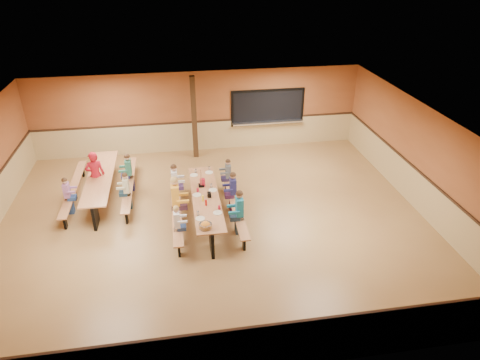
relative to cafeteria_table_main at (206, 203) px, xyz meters
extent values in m
plane|color=brown|center=(0.20, -0.18, -0.53)|extent=(12.00, 12.00, 0.00)
cube|color=brown|center=(0.20, 4.82, 0.97)|extent=(12.00, 0.04, 3.00)
cube|color=brown|center=(0.20, -5.18, 0.97)|extent=(12.00, 0.04, 3.00)
cube|color=brown|center=(6.20, -0.18, 0.97)|extent=(0.04, 10.00, 3.00)
cube|color=white|center=(0.20, -0.18, 2.47)|extent=(12.00, 10.00, 0.04)
cube|color=black|center=(2.80, 4.79, 1.02)|extent=(2.60, 0.06, 1.20)
cube|color=silver|center=(2.80, 4.70, 0.45)|extent=(2.70, 0.28, 0.06)
cube|color=black|center=(0.00, 4.22, 0.97)|extent=(0.18, 0.18, 3.00)
cube|color=#A86B42|center=(0.00, 0.00, 0.19)|extent=(0.75, 3.60, 0.04)
cube|color=black|center=(0.00, -1.55, -0.18)|extent=(0.08, 0.60, 0.70)
cube|color=black|center=(0.00, 1.55, -0.18)|extent=(0.08, 0.60, 0.70)
cube|color=#A86B42|center=(-0.82, 0.00, -0.09)|extent=(0.26, 3.60, 0.04)
cube|color=black|center=(-0.82, 0.00, -0.32)|extent=(0.06, 0.18, 0.41)
cube|color=#A86B42|center=(0.83, 0.00, -0.09)|extent=(0.26, 3.60, 0.04)
cube|color=black|center=(0.83, 0.00, -0.32)|extent=(0.06, 0.18, 0.41)
cube|color=#A86B42|center=(-3.05, 1.71, 0.19)|extent=(0.75, 3.60, 0.04)
cube|color=black|center=(-3.05, 0.16, -0.18)|extent=(0.08, 0.60, 0.70)
cube|color=black|center=(-3.05, 3.26, -0.18)|extent=(0.08, 0.60, 0.70)
cube|color=#A86B42|center=(-3.87, 1.71, -0.09)|extent=(0.26, 3.60, 0.04)
cube|color=black|center=(-3.87, 1.71, -0.32)|extent=(0.06, 0.18, 0.41)
cube|color=#A86B42|center=(-2.22, 1.71, -0.09)|extent=(0.26, 3.60, 0.04)
cube|color=black|center=(-2.22, 1.71, -0.32)|extent=(0.06, 0.18, 0.41)
imported|color=#A81320|center=(-3.17, 1.72, 0.25)|extent=(0.63, 0.48, 1.54)
cylinder|color=#AF172C|center=(-0.03, 0.61, 0.32)|extent=(0.16, 0.16, 0.22)
cube|color=black|center=(0.10, -0.04, 0.28)|extent=(0.10, 0.14, 0.13)
cylinder|color=yellow|center=(-0.09, -0.24, 0.30)|extent=(0.06, 0.06, 0.17)
cylinder|color=#B2140F|center=(-0.03, -0.47, 0.30)|extent=(0.06, 0.06, 0.17)
cube|color=black|center=(-0.07, 0.59, 0.24)|extent=(0.16, 0.16, 0.06)
cube|color=#A86B42|center=(-0.07, 0.59, 0.52)|extent=(0.02, 0.09, 0.50)
camera|label=1|loc=(-0.69, -10.23, 6.29)|focal=32.00mm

